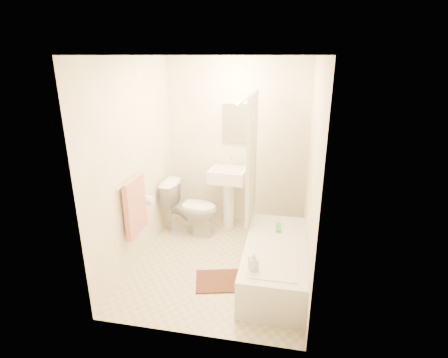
% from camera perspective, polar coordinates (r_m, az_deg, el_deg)
% --- Properties ---
extents(floor, '(2.40, 2.40, 0.00)m').
position_cam_1_polar(floor, '(4.41, -0.64, -13.43)').
color(floor, beige).
rests_on(floor, ground).
extents(ceiling, '(2.40, 2.40, 0.00)m').
position_cam_1_polar(ceiling, '(3.70, -0.79, 19.54)').
color(ceiling, white).
rests_on(ceiling, ground).
extents(wall_back, '(2.00, 0.02, 2.40)m').
position_cam_1_polar(wall_back, '(5.03, 2.09, 5.71)').
color(wall_back, beige).
rests_on(wall_back, ground).
extents(wall_left, '(0.02, 2.40, 2.40)m').
position_cam_1_polar(wall_left, '(4.20, -14.20, 2.33)').
color(wall_left, beige).
rests_on(wall_left, ground).
extents(wall_right, '(0.02, 2.40, 2.40)m').
position_cam_1_polar(wall_right, '(3.82, 14.13, 0.64)').
color(wall_right, beige).
rests_on(wall_right, ground).
extents(mirror, '(0.40, 0.03, 0.55)m').
position_cam_1_polar(mirror, '(4.94, 2.09, 9.03)').
color(mirror, white).
rests_on(mirror, wall_back).
extents(curtain_rod, '(0.03, 1.70, 0.03)m').
position_cam_1_polar(curtain_rod, '(3.77, 4.15, 13.40)').
color(curtain_rod, silver).
rests_on(curtain_rod, wall_back).
extents(shower_curtain, '(0.04, 0.80, 1.55)m').
position_cam_1_polar(shower_curtain, '(4.31, 4.56, 3.59)').
color(shower_curtain, silver).
rests_on(shower_curtain, curtain_rod).
extents(towel_bar, '(0.02, 0.60, 0.02)m').
position_cam_1_polar(towel_bar, '(4.00, -15.04, -0.12)').
color(towel_bar, silver).
rests_on(towel_bar, wall_left).
extents(towel, '(0.06, 0.45, 0.66)m').
position_cam_1_polar(towel, '(4.10, -14.27, -4.36)').
color(towel, '#CC7266').
rests_on(towel, towel_bar).
extents(toilet_paper, '(0.11, 0.12, 0.12)m').
position_cam_1_polar(toilet_paper, '(4.44, -12.21, -3.43)').
color(toilet_paper, white).
rests_on(toilet_paper, wall_left).
extents(toilet, '(0.78, 0.46, 0.75)m').
position_cam_1_polar(toilet, '(4.94, -5.45, -4.78)').
color(toilet, white).
rests_on(toilet, floor).
extents(sink, '(0.53, 0.44, 0.99)m').
position_cam_1_polar(sink, '(5.02, 0.71, -2.78)').
color(sink, white).
rests_on(sink, floor).
extents(bathtub, '(0.66, 1.52, 0.43)m').
position_cam_1_polar(bathtub, '(4.06, 8.28, -13.26)').
color(bathtub, silver).
rests_on(bathtub, floor).
extents(bath_mat, '(0.65, 0.54, 0.02)m').
position_cam_1_polar(bath_mat, '(4.08, -0.47, -16.29)').
color(bath_mat, '#4F291A').
rests_on(bath_mat, floor).
extents(soap_bottle, '(0.11, 0.11, 0.19)m').
position_cam_1_polar(soap_bottle, '(3.48, 4.84, -13.25)').
color(soap_bottle, white).
rests_on(soap_bottle, bathtub).
extents(scrub_brush, '(0.07, 0.21, 0.04)m').
position_cam_1_polar(scrub_brush, '(4.28, 8.89, -7.90)').
color(scrub_brush, green).
rests_on(scrub_brush, bathtub).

